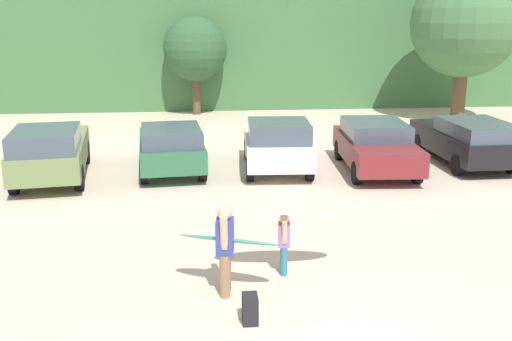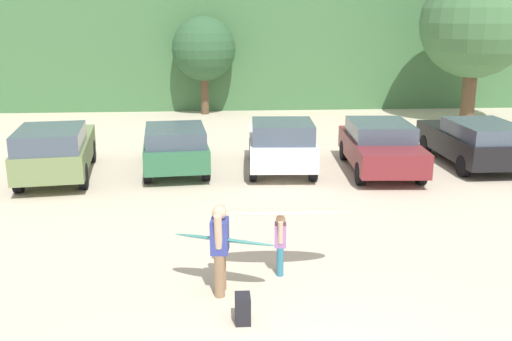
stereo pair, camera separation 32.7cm
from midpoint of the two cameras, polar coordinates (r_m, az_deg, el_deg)
name	(u,v)px [view 1 (the left image)]	position (r m, az deg, el deg)	size (l,w,h in m)	color
hillside_ridge	(230,47)	(34.97, -2.87, 12.01)	(108.00, 12.00, 5.63)	#427042
tree_right	(195,49)	(28.06, -6.32, 11.73)	(3.00, 3.00, 4.60)	brown
tree_ridge_back	(465,23)	(27.78, 19.52, 13.44)	(4.77, 4.77, 6.69)	brown
parked_car_olive_green	(50,151)	(17.84, -20.02, 1.84)	(2.45, 4.87, 1.63)	#6B7F4C
parked_car_forest_green	(171,146)	(17.86, -8.87, 2.35)	(2.22, 4.20, 1.46)	#2D6642
parked_car_white	(277,144)	(17.77, 1.56, 2.65)	(2.14, 4.05, 1.63)	white
parked_car_maroon	(375,145)	(18.17, 11.13, 2.48)	(2.17, 4.48, 1.50)	maroon
parked_car_black	(467,139)	(19.73, 19.54, 2.90)	(2.01, 4.58, 1.49)	black
person_adult	(225,245)	(9.94, -4.01, -7.28)	(0.33, 0.67, 1.59)	#8C6B4C
person_child	(284,240)	(10.76, 1.88, -6.86)	(0.24, 0.50, 1.15)	teal
surfboard_teal	(229,240)	(10.06, -3.60, -6.83)	(1.89, 1.12, 0.26)	teal
surfboard_cream	(285,211)	(10.59, 2.00, -4.01)	(2.30, 0.73, 0.16)	beige
backpack_dropped	(250,309)	(9.32, -1.62, -13.41)	(0.24, 0.34, 0.45)	black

